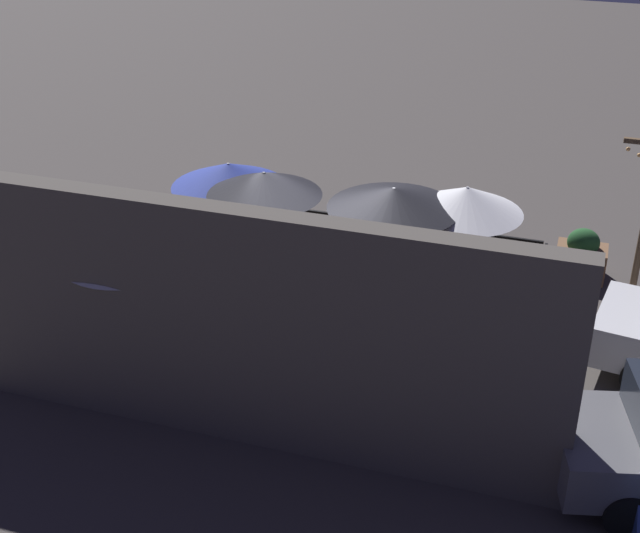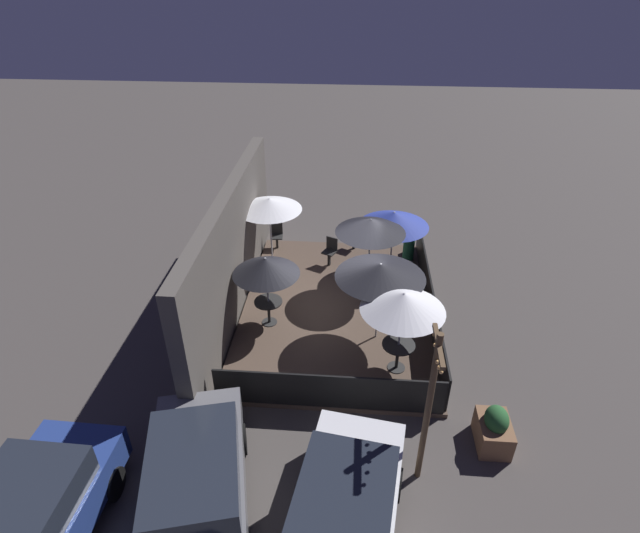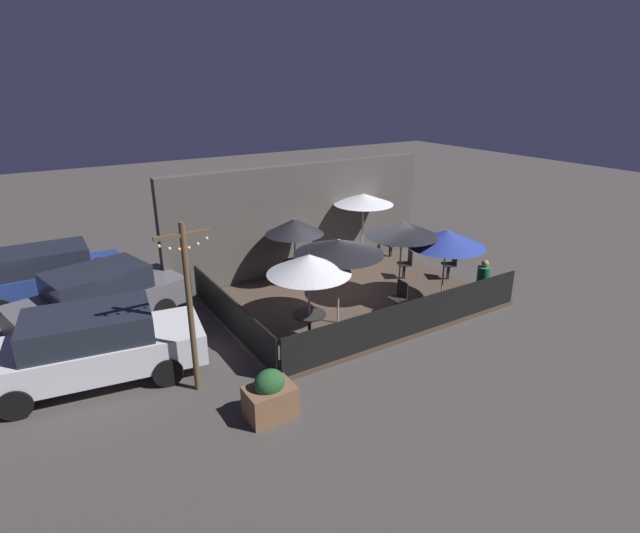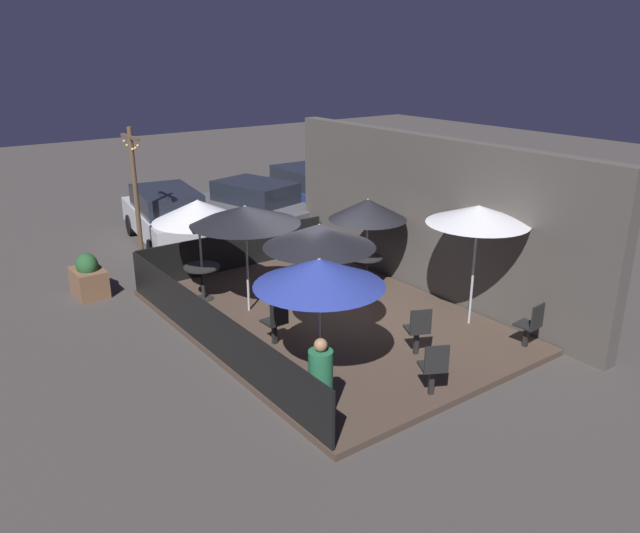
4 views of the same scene
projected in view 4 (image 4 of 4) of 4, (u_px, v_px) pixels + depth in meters
ground_plane at (326, 322)px, 13.12m from camera, size 60.00×60.00×0.00m
patio_deck at (326, 319)px, 13.10m from camera, size 7.69×5.39×0.12m
building_wall at (429, 217)px, 14.14m from camera, size 9.29×0.36×3.64m
fence_front at (210, 328)px, 11.44m from camera, size 7.49×0.05×0.95m
fence_side_left at (236, 250)px, 15.81m from camera, size 0.05×5.19×0.95m
patio_umbrella_0 at (198, 211)px, 13.33m from camera, size 1.98×1.98×2.27m
patio_umbrella_1 at (368, 209)px, 14.13m from camera, size 1.79×1.79×2.11m
patio_umbrella_2 at (319, 272)px, 10.01m from camera, size 2.16×2.16×2.17m
patio_umbrella_3 at (478, 215)px, 12.02m from camera, size 2.01×2.01×2.48m
patio_umbrella_4 at (319, 236)px, 11.08m from camera, size 2.04×2.04×2.39m
patio_umbrella_5 at (245, 215)px, 12.69m from camera, size 2.28×2.28×2.31m
dining_table_0 at (202, 273)px, 13.81m from camera, size 0.80×0.80×0.77m
dining_table_1 at (366, 263)px, 14.56m from camera, size 0.77×0.77×0.74m
patio_chair_0 at (434, 367)px, 9.95m from camera, size 0.54×0.54×0.96m
patio_chair_1 at (418, 329)px, 11.28m from camera, size 0.53×0.53×0.95m
patio_chair_2 at (276, 321)px, 11.70m from camera, size 0.41×0.41×0.92m
patio_chair_3 at (531, 324)px, 11.59m from camera, size 0.44×0.44×0.90m
patron_0 at (321, 382)px, 9.39m from camera, size 0.53×0.53×1.31m
planter_box at (89, 277)px, 14.39m from camera, size 0.94×0.66×1.02m
light_post at (136, 192)px, 15.43m from camera, size 1.10×0.12×3.66m
parked_car_0 at (167, 216)px, 18.00m from camera, size 4.78×2.38×1.62m
parked_car_1 at (256, 207)px, 18.99m from camera, size 4.55×2.69×1.62m
parked_car_2 at (307, 190)px, 21.18m from camera, size 4.18×1.87×1.62m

